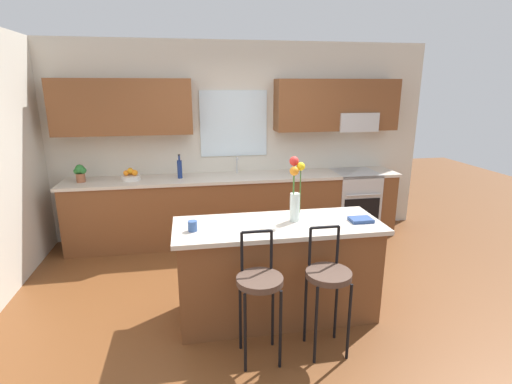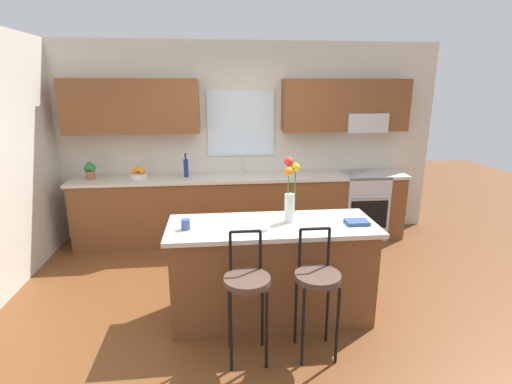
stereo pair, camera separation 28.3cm
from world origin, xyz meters
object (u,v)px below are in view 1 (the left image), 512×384
at_px(flower_vase, 295,190).
at_px(bottle_olive_oil, 180,169).
at_px(mug_ceramic, 193,226).
at_px(potted_plant_small, 80,173).
at_px(fruit_bowl_oranges, 131,176).
at_px(cookbook, 361,220).
at_px(bar_stool_near, 260,286).
at_px(kitchen_island, 277,270).
at_px(bar_stool_middle, 328,280).
at_px(oven_range, 353,202).

height_order(flower_vase, bottle_olive_oil, flower_vase).
xyz_separation_m(mug_ceramic, potted_plant_small, (-1.38, 2.00, 0.08)).
xyz_separation_m(fruit_bowl_oranges, potted_plant_small, (-0.62, -0.00, 0.07)).
xyz_separation_m(flower_vase, cookbook, (0.59, -0.12, -0.27)).
relative_size(bar_stool_near, cookbook, 5.21).
distance_m(mug_ceramic, bottle_olive_oil, 2.00).
height_order(kitchen_island, fruit_bowl_oranges, fruit_bowl_oranges).
relative_size(bottle_olive_oil, potted_plant_small, 1.41).
distance_m(bar_stool_near, flower_vase, 0.95).
height_order(bar_stool_near, cookbook, bar_stool_near).
relative_size(bar_stool_middle, cookbook, 5.21).
bearing_deg(fruit_bowl_oranges, oven_range, -0.52).
bearing_deg(fruit_bowl_oranges, mug_ceramic, -69.16).
xyz_separation_m(bottle_olive_oil, potted_plant_small, (-1.25, -0.00, -0.00)).
relative_size(mug_ceramic, bottle_olive_oil, 0.28).
bearing_deg(bar_stool_near, cookbook, 25.52).
relative_size(bar_stool_near, fruit_bowl_oranges, 4.34).
relative_size(kitchen_island, mug_ceramic, 20.75).
bearing_deg(cookbook, bar_stool_near, -154.48).
bearing_deg(bar_stool_near, fruit_bowl_oranges, 116.34).
bearing_deg(flower_vase, bar_stool_near, -125.57).
distance_m(mug_ceramic, potted_plant_small, 2.43).
bearing_deg(oven_range, kitchen_island, -129.55).
bearing_deg(bar_stool_near, oven_range, 53.20).
bearing_deg(kitchen_island, bar_stool_near, -115.87).
bearing_deg(bar_stool_near, flower_vase, 54.43).
xyz_separation_m(kitchen_island, bar_stool_near, (-0.28, -0.57, 0.17)).
bearing_deg(bottle_olive_oil, potted_plant_small, -179.99).
distance_m(kitchen_island, fruit_bowl_oranges, 2.52).
height_order(oven_range, bottle_olive_oil, bottle_olive_oil).
relative_size(flower_vase, potted_plant_small, 2.60).
bearing_deg(bar_stool_near, bar_stool_middle, 0.00).
relative_size(kitchen_island, potted_plant_small, 8.22).
xyz_separation_m(bar_stool_middle, flower_vase, (-0.11, 0.61, 0.57)).
bearing_deg(potted_plant_small, flower_vase, -39.59).
height_order(fruit_bowl_oranges, bottle_olive_oil, bottle_olive_oil).
xyz_separation_m(fruit_bowl_oranges, bottle_olive_oil, (0.63, -0.00, 0.08)).
height_order(oven_range, kitchen_island, same).
distance_m(oven_range, bottle_olive_oil, 2.54).
bearing_deg(cookbook, mug_ceramic, 179.13).
distance_m(bar_stool_near, cookbook, 1.18).
xyz_separation_m(mug_ceramic, cookbook, (1.51, -0.02, -0.03)).
bearing_deg(flower_vase, bottle_olive_oil, 118.96).
bearing_deg(oven_range, flower_vase, -127.19).
bearing_deg(potted_plant_small, bar_stool_near, -53.46).
xyz_separation_m(oven_range, kitchen_island, (-1.58, -1.92, 0.00)).
xyz_separation_m(kitchen_island, mug_ceramic, (-0.76, -0.05, 0.50)).
height_order(flower_vase, fruit_bowl_oranges, flower_vase).
distance_m(bar_stool_middle, cookbook, 0.75).
distance_m(kitchen_island, bar_stool_middle, 0.65).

